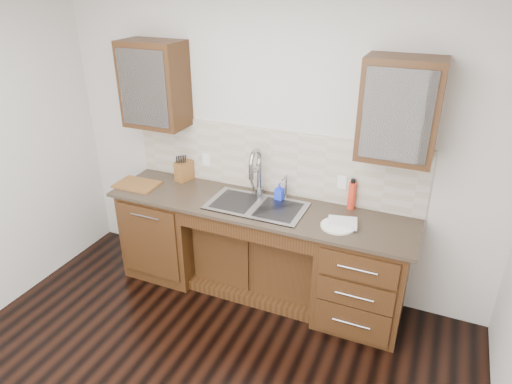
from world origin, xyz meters
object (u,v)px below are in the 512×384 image
at_px(water_bottle, 352,196).
at_px(cutting_board, 137,184).
at_px(knife_block, 184,171).
at_px(soap_bottle, 279,192).
at_px(plate, 338,226).

height_order(water_bottle, cutting_board, water_bottle).
xyz_separation_m(water_bottle, knife_block, (-1.61, -0.04, -0.03)).
relative_size(water_bottle, cutting_board, 0.61).
height_order(knife_block, cutting_board, knife_block).
distance_m(soap_bottle, cutting_board, 1.36).
bearing_deg(plate, water_bottle, 86.09).
bearing_deg(plate, cutting_board, 179.53).
height_order(soap_bottle, cutting_board, soap_bottle).
distance_m(water_bottle, plate, 0.37).
bearing_deg(knife_block, soap_bottle, 11.60).
bearing_deg(soap_bottle, plate, -19.73).
relative_size(soap_bottle, cutting_board, 0.39).
xyz_separation_m(knife_block, cutting_board, (-0.34, -0.29, -0.09)).
relative_size(plate, cutting_board, 0.69).
bearing_deg(knife_block, cutting_board, -125.64).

